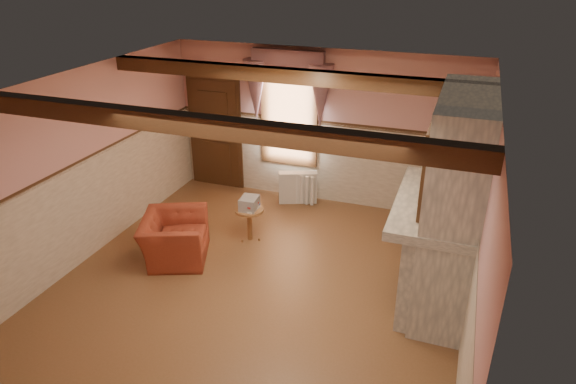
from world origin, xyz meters
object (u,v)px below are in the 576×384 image
(mantel_clock, at_px, (443,178))
(oil_lamp, at_px, (442,181))
(armchair, at_px, (175,238))
(radiator, at_px, (298,187))
(bowl, at_px, (439,201))
(side_table, at_px, (250,224))

(mantel_clock, bearing_deg, oil_lamp, -90.00)
(armchair, distance_m, radiator, 2.70)
(armchair, height_order, bowl, bowl)
(mantel_clock, bearing_deg, armchair, -167.01)
(radiator, height_order, bowl, bowl)
(armchair, relative_size, side_table, 1.91)
(radiator, bearing_deg, side_table, -121.98)
(mantel_clock, distance_m, oil_lamp, 0.20)
(radiator, height_order, mantel_clock, mantel_clock)
(bowl, height_order, oil_lamp, oil_lamp)
(side_table, distance_m, mantel_clock, 3.13)
(mantel_clock, height_order, oil_lamp, oil_lamp)
(oil_lamp, bearing_deg, mantel_clock, 90.00)
(mantel_clock, bearing_deg, bowl, -90.00)
(side_table, height_order, mantel_clock, mantel_clock)
(armchair, relative_size, bowl, 3.30)
(armchair, height_order, side_table, armchair)
(radiator, relative_size, oil_lamp, 2.50)
(oil_lamp, bearing_deg, bowl, -90.00)
(radiator, distance_m, bowl, 3.57)
(bowl, bearing_deg, mantel_clock, 90.00)
(radiator, height_order, oil_lamp, oil_lamp)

